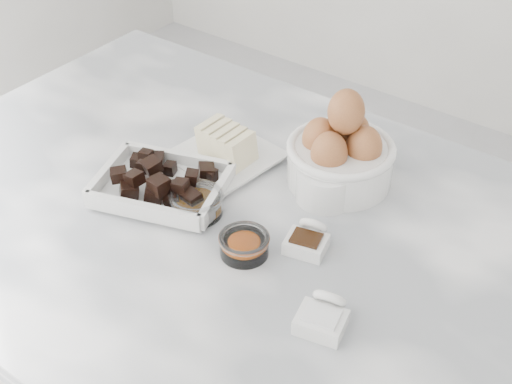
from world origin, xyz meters
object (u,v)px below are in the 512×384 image
Objects in this scene: egg_bowl at (341,153)px; salt_spoon at (323,316)px; sugar_ramekin at (326,182)px; butter_plate at (224,149)px; vanilla_spoon at (308,239)px; honey_bowl at (196,203)px; chocolate_dish at (161,183)px; zest_bowl at (244,244)px.

salt_spoon is (0.15, -0.28, -0.04)m from egg_bowl.
salt_spoon is (0.14, -0.23, -0.01)m from sugar_ramekin.
sugar_ramekin is 0.53× the size of egg_bowl.
salt_spoon is at bearing -62.48° from egg_bowl.
butter_plate is 2.18× the size of vanilla_spoon.
vanilla_spoon is (0.18, 0.04, -0.00)m from honey_bowl.
sugar_ramekin is 0.21m from honey_bowl.
salt_spoon is at bearing -49.25° from vanilla_spoon.
vanilla_spoon is 0.94× the size of salt_spoon.
vanilla_spoon is at bearing 11.29° from honey_bowl.
butter_plate reaches higher than salt_spoon.
egg_bowl is at bearing 43.84° from chocolate_dish.
sugar_ramekin is (0.22, 0.15, 0.01)m from chocolate_dish.
zest_bowl is 0.09m from vanilla_spoon.
sugar_ramekin is at bearing 82.37° from zest_bowl.
zest_bowl is (-0.02, -0.18, -0.01)m from sugar_ramekin.
butter_plate is 0.20m from egg_bowl.
salt_spoon is at bearing -16.18° from zest_bowl.
vanilla_spoon is at bearing -22.89° from butter_plate.
chocolate_dish is 2.80× the size of salt_spoon.
vanilla_spoon is (0.07, 0.07, -0.00)m from zest_bowl.
zest_bowl is at bearing -94.30° from egg_bowl.
butter_plate is 0.24m from zest_bowl.
chocolate_dish reaches higher than vanilla_spoon.
egg_bowl is (-0.01, 0.05, 0.02)m from sugar_ramekin.
salt_spoon is (0.36, -0.08, -0.01)m from chocolate_dish.
vanilla_spoon is (0.05, -0.17, -0.04)m from egg_bowl.
butter_plate is 1.88× the size of sugar_ramekin.
egg_bowl is at bearing 106.17° from vanilla_spoon.
butter_plate is at bearing 80.88° from chocolate_dish.
sugar_ramekin is at bearing 47.14° from honey_bowl.
honey_bowl is 1.05× the size of vanilla_spoon.
egg_bowl is 2.08× the size of honey_bowl.
sugar_ramekin is 1.16× the size of vanilla_spoon.
butter_plate is 2.36× the size of zest_bowl.
chocolate_dish is 0.29m from egg_bowl.
chocolate_dish is at bearing -145.72° from sugar_ramekin.
chocolate_dish is at bearing -136.16° from egg_bowl.
honey_bowl is at bearing 164.51° from salt_spoon.
sugar_ramekin is 0.12m from vanilla_spoon.
butter_plate is 0.20m from sugar_ramekin.
sugar_ramekin is at bearing 121.58° from salt_spoon.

